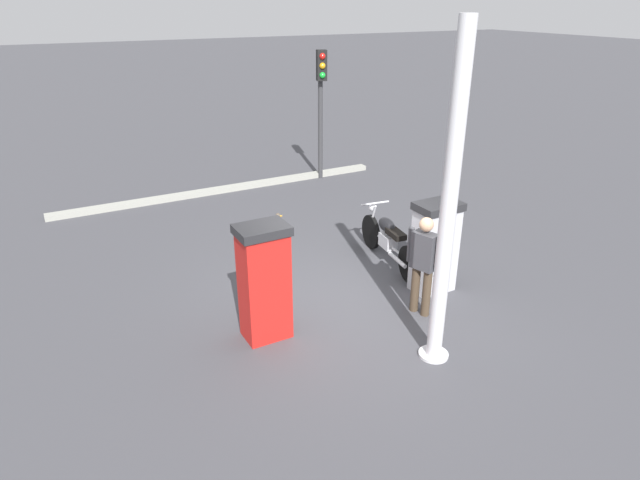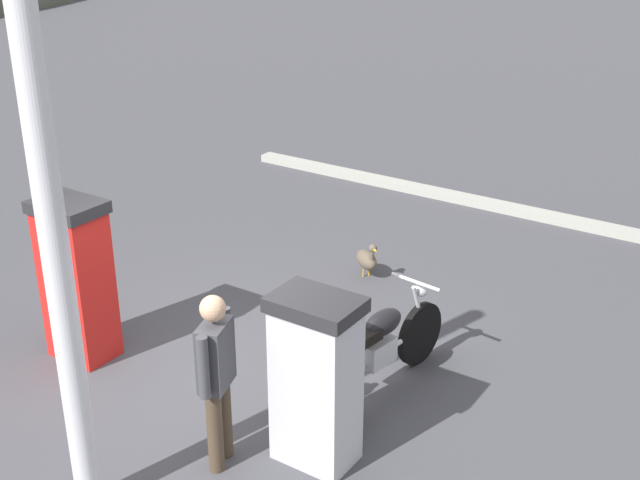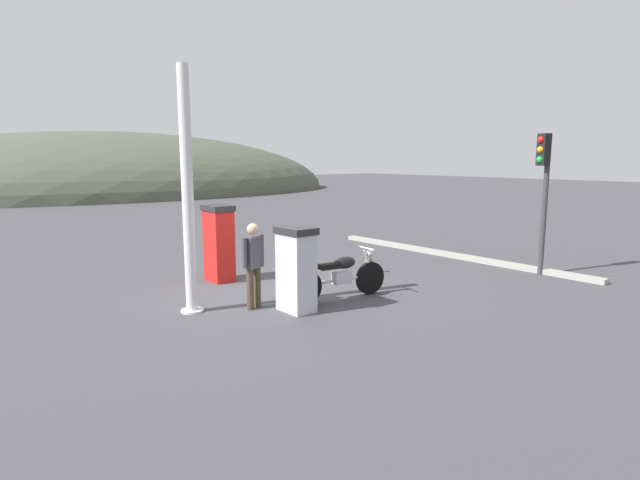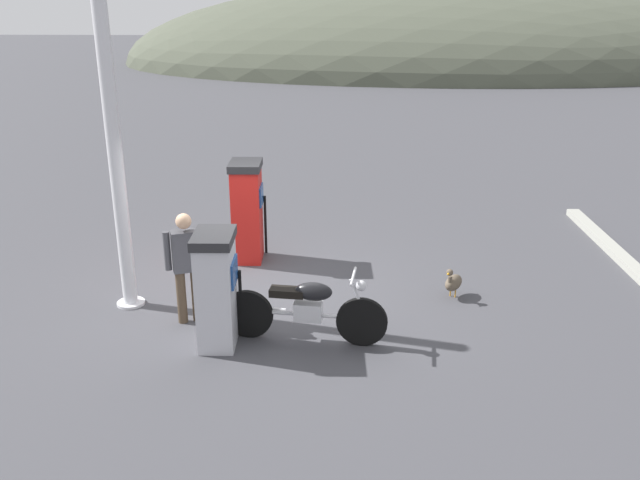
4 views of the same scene
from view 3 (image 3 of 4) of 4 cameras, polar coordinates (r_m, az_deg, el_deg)
ground_plane at (r=10.55m, az=-5.86°, el=-5.73°), size 120.00×120.00×0.00m
fuel_pump_near at (r=9.03m, az=-2.66°, el=-3.23°), size 0.54×0.72×1.51m
fuel_pump_far at (r=11.46m, az=-11.20°, el=-0.31°), size 0.56×0.70×1.68m
motorcycle_near_pump at (r=9.85m, az=2.30°, el=-3.98°), size 2.13×0.60×0.97m
attendant_person at (r=9.24m, az=-7.46°, el=-2.29°), size 0.57×0.31×1.55m
wandering_duck at (r=12.29m, az=5.44°, el=-2.46°), size 0.39×0.47×0.50m
roadside_traffic_light at (r=12.79m, az=23.69°, el=6.31°), size 0.40×0.28×3.25m
canopy_support_pole at (r=9.07m, az=-14.55°, el=4.73°), size 0.40×0.40×4.25m
road_edge_kerb at (r=14.56m, az=14.38°, el=-1.61°), size 0.36×8.13×0.12m
distant_hill_main at (r=47.38m, az=-20.41°, el=5.26°), size 35.63×16.63×9.24m
distant_hill_secondary at (r=45.08m, az=-22.10°, el=5.00°), size 38.67×24.22×9.64m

